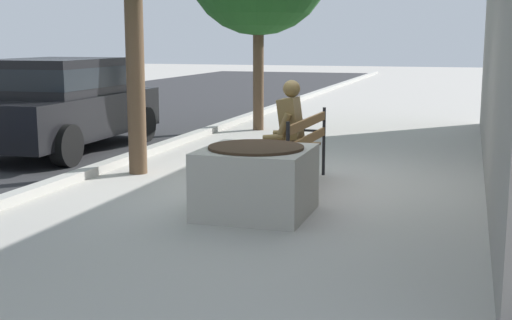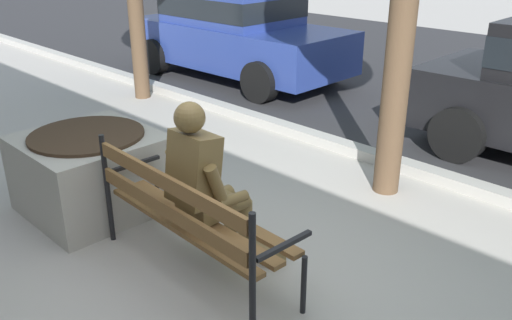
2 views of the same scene
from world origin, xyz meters
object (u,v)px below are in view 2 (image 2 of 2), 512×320
at_px(bronze_statue_seated, 211,190).
at_px(park_bench, 187,213).
at_px(concrete_planter, 91,172).
at_px(parked_car_blue, 236,30).

bearing_deg(bronze_statue_seated, park_bench, -98.35).
distance_m(park_bench, bronze_statue_seated, 0.25).
bearing_deg(concrete_planter, park_bench, -2.23).
relative_size(park_bench, bronze_statue_seated, 1.33).
distance_m(bronze_statue_seated, parked_car_blue, 6.04).
bearing_deg(parked_car_blue, park_bench, -46.33).
distance_m(park_bench, concrete_planter, 1.52).
bearing_deg(concrete_planter, bronze_statue_seated, 5.70).
height_order(bronze_statue_seated, concrete_planter, bronze_statue_seated).
bearing_deg(concrete_planter, parked_car_blue, 122.00).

